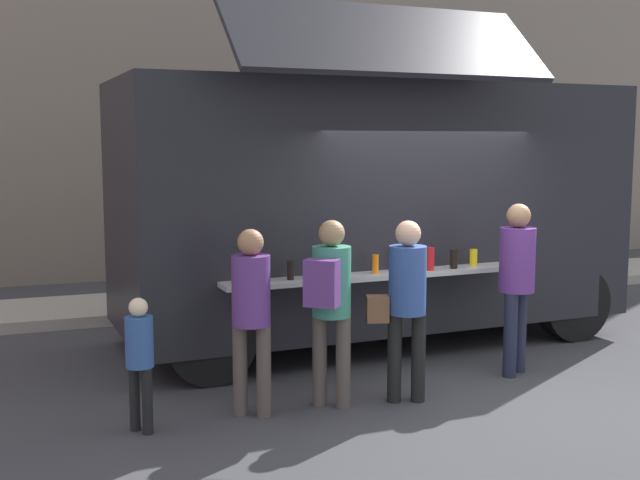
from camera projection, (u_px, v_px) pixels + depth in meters
The scene contains 10 objects.
ground_plane at pixel (475, 388), 7.74m from camera, with size 60.00×60.00×0.00m, color #38383D.
curb_strip at pixel (18, 315), 10.63m from camera, with size 28.00×1.60×0.15m, color #9E998E.
building_behind at pixel (65, 3), 14.01m from camera, with size 32.00×2.40×9.64m, color slate.
food_truck_main at pixel (372, 204), 9.42m from camera, with size 5.98×3.30×3.76m.
trash_bin at pixel (509, 261), 12.97m from camera, with size 0.60×0.60×0.89m, color #2F6435.
customer_front_ordering at pixel (406, 295), 7.22m from camera, with size 0.55×0.35×1.68m.
customer_mid_with_backpack at pixel (330, 294), 7.04m from camera, with size 0.51×0.54×1.70m.
customer_rear_waiting at pixel (251, 305), 6.84m from camera, with size 0.34×0.34×1.65m.
customer_extra_browsing at pixel (517, 273), 8.07m from camera, with size 0.36×0.36×1.77m.
child_near_queue at pixel (140, 353), 6.49m from camera, with size 0.23×0.23×1.13m.
Camera 1 is at (-4.09, -6.47, 2.39)m, focal length 44.54 mm.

